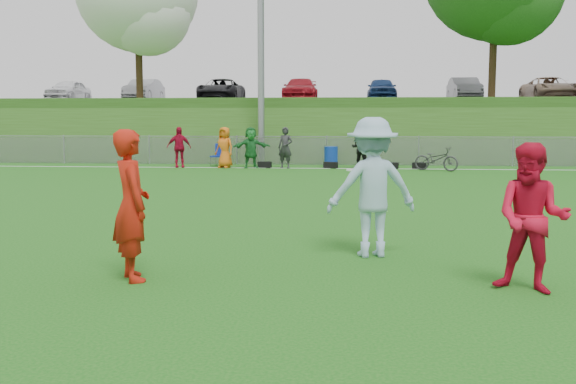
# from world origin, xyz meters

# --- Properties ---
(ground) EXTENTS (120.00, 120.00, 0.00)m
(ground) POSITION_xyz_m (0.00, 0.00, 0.00)
(ground) COLOR #125612
(ground) RESTS_ON ground
(sideline_far) EXTENTS (60.00, 0.10, 0.01)m
(sideline_far) POSITION_xyz_m (0.00, 18.00, 0.01)
(sideline_far) COLOR white
(sideline_far) RESTS_ON ground
(fence) EXTENTS (58.00, 0.06, 1.30)m
(fence) POSITION_xyz_m (0.00, 20.00, 0.65)
(fence) COLOR gray
(fence) RESTS_ON ground
(light_pole) EXTENTS (1.20, 0.40, 12.15)m
(light_pole) POSITION_xyz_m (-3.00, 20.80, 6.71)
(light_pole) COLOR gray
(light_pole) RESTS_ON ground
(berm) EXTENTS (120.00, 18.00, 3.00)m
(berm) POSITION_xyz_m (0.00, 31.00, 1.50)
(berm) COLOR #284B15
(berm) RESTS_ON ground
(parking_lot) EXTENTS (120.00, 12.00, 0.10)m
(parking_lot) POSITION_xyz_m (0.00, 33.00, 3.05)
(parking_lot) COLOR black
(parking_lot) RESTS_ON berm
(car_row) EXTENTS (32.04, 5.18, 1.44)m
(car_row) POSITION_xyz_m (-1.17, 32.00, 3.82)
(car_row) COLOR white
(car_row) RESTS_ON parking_lot
(spectator_row) EXTENTS (8.61, 1.05, 1.69)m
(spectator_row) POSITION_xyz_m (-2.65, 18.00, 0.85)
(spectator_row) COLOR #AA0B28
(spectator_row) RESTS_ON ground
(gear_bags) EXTENTS (6.93, 0.47, 0.26)m
(gear_bags) POSITION_xyz_m (1.06, 18.10, 0.13)
(gear_bags) COLOR black
(gear_bags) RESTS_ON ground
(player_red_left) EXTENTS (0.76, 0.83, 1.91)m
(player_red_left) POSITION_xyz_m (-1.84, -0.52, 0.95)
(player_red_left) COLOR #B31A0C
(player_red_left) RESTS_ON ground
(player_red_center) EXTENTS (1.06, 0.97, 1.76)m
(player_red_center) POSITION_xyz_m (3.02, -0.67, 0.88)
(player_red_center) COLOR red
(player_red_center) RESTS_ON ground
(player_blue) EXTENTS (1.47, 1.05, 2.06)m
(player_blue) POSITION_xyz_m (1.23, 1.18, 1.03)
(player_blue) COLOR #95B9CE
(player_blue) RESTS_ON ground
(frisbee) EXTENTS (0.26, 0.26, 0.02)m
(frisbee) POSITION_xyz_m (0.98, 1.14, 1.29)
(frisbee) COLOR white
(frisbee) RESTS_ON ground
(recycling_bin) EXTENTS (0.65, 0.65, 0.85)m
(recycling_bin) POSITION_xyz_m (0.22, 19.00, 0.43)
(recycling_bin) COLOR #0D3197
(recycling_bin) RESTS_ON ground
(camp_chair) EXTENTS (0.67, 0.68, 0.96)m
(camp_chair) POSITION_xyz_m (-4.60, 18.82, 0.28)
(camp_chair) COLOR #0E269B
(camp_chair) RESTS_ON ground
(bicycle) EXTENTS (1.85, 1.37, 0.93)m
(bicycle) POSITION_xyz_m (4.38, 17.20, 0.46)
(bicycle) COLOR #2C2C2E
(bicycle) RESTS_ON ground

